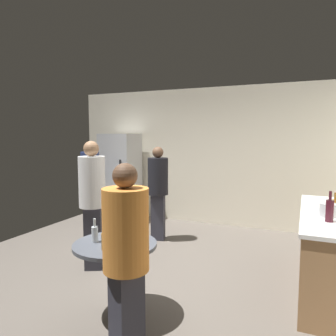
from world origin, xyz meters
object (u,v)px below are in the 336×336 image
wine_bottle_on_counter (330,210)px  person_in_orange_shirt (126,252)px  beer_bottle_green (116,226)px  beer_bottle_amber (105,241)px  beer_bottle_clear (95,234)px  beer_bottle_on_counter (335,206)px  refrigerator (120,177)px  foreground_table (115,254)px  beer_bottle_brown (124,236)px  plastic_cup_white (121,243)px  person_in_black_shirt (158,186)px  person_in_white_shirt (92,195)px  kettle (328,210)px  person_in_navy_shirt (90,178)px

wine_bottle_on_counter → person_in_orange_shirt: person_in_orange_shirt is taller
beer_bottle_green → person_in_orange_shirt: size_ratio=0.15×
beer_bottle_amber → beer_bottle_clear: (-0.21, 0.14, 0.00)m
wine_bottle_on_counter → beer_bottle_on_counter: 0.44m
refrigerator → foreground_table: (1.93, -3.20, -0.27)m
beer_bottle_amber → beer_bottle_brown: 0.21m
plastic_cup_white → person_in_black_shirt: size_ratio=0.07×
beer_bottle_green → plastic_cup_white: beer_bottle_green is taller
refrigerator → foreground_table: refrigerator is taller
person_in_black_shirt → beer_bottle_brown: bearing=4.5°
foreground_table → person_in_black_shirt: size_ratio=0.51×
beer_bottle_green → person_in_white_shirt: size_ratio=0.14×
kettle → beer_bottle_amber: kettle is taller
refrigerator → beer_bottle_amber: size_ratio=7.83×
kettle → wine_bottle_on_counter: wine_bottle_on_counter is taller
beer_bottle_brown → beer_bottle_green: size_ratio=1.00×
kettle → beer_bottle_green: 2.25m
kettle → beer_bottle_green: bearing=-154.2°
foreground_table → person_in_navy_shirt: bearing=131.3°
wine_bottle_on_counter → beer_bottle_amber: (-1.86, -1.17, -0.20)m
beer_bottle_on_counter → person_in_white_shirt: size_ratio=0.14×
beer_bottle_on_counter → person_in_black_shirt: person_in_black_shirt is taller
beer_bottle_clear → plastic_cup_white: beer_bottle_clear is taller
beer_bottle_brown → person_in_black_shirt: (-0.71, 2.26, 0.10)m
plastic_cup_white → beer_bottle_green: bearing=129.4°
beer_bottle_brown → plastic_cup_white: size_ratio=2.09×
beer_bottle_brown → wine_bottle_on_counter: bearing=28.8°
plastic_cup_white → person_in_navy_shirt: bearing=131.8°
beer_bottle_clear → beer_bottle_green: bearing=79.8°
beer_bottle_green → foreground_table: bearing=-58.8°
person_in_black_shirt → person_in_navy_shirt: size_ratio=0.95×
foreground_table → plastic_cup_white: bearing=-37.6°
beer_bottle_brown → plastic_cup_white: beer_bottle_brown is taller
beer_bottle_clear → plastic_cup_white: 0.33m
refrigerator → wine_bottle_on_counter: 4.41m
beer_bottle_clear → person_in_navy_shirt: (-1.85, 2.39, 0.15)m
wine_bottle_on_counter → beer_bottle_clear: size_ratio=1.35×
person_in_white_shirt → foreground_table: bearing=19.8°
kettle → beer_bottle_on_counter: size_ratio=1.06×
kettle → person_in_orange_shirt: 2.27m
foreground_table → beer_bottle_brown: bearing=2.4°
beer_bottle_brown → beer_bottle_clear: bearing=-168.4°
person_in_white_shirt → kettle: bearing=71.0°
beer_bottle_amber → person_in_black_shirt: size_ratio=0.15×
beer_bottle_green → person_in_white_shirt: 0.98m
refrigerator → plastic_cup_white: bearing=-58.0°
wine_bottle_on_counter → beer_bottle_on_counter: wine_bottle_on_counter is taller
person_in_white_shirt → beer_bottle_green: bearing=24.1°
beer_bottle_brown → beer_bottle_clear: (-0.29, -0.06, 0.00)m
kettle → person_in_orange_shirt: bearing=-128.8°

